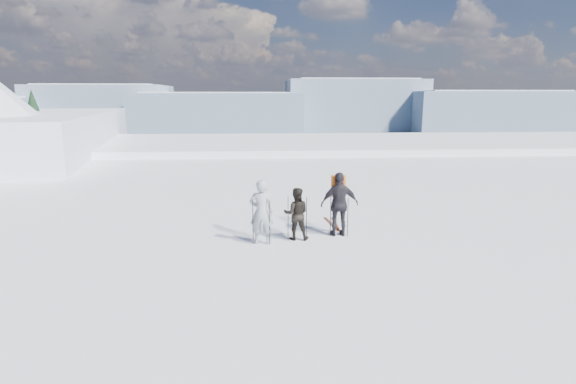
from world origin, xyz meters
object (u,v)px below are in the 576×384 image
object	(u,v)px
skier_grey	(261,212)
skis_loose	(334,224)
skier_pack	(340,204)
skier_dark	(296,214)

from	to	relation	value
skier_grey	skis_loose	world-z (taller)	skier_grey
skier_grey	skier_pack	size ratio (longest dim) A/B	0.96
skier_pack	skis_loose	distance (m)	1.59
skier_dark	skier_pack	world-z (taller)	skier_pack
skier_dark	skier_grey	bearing A→B (deg)	22.70
skier_grey	skier_pack	world-z (taller)	skier_pack
skier_grey	skier_dark	bearing A→B (deg)	-154.81
skier_grey	skis_loose	distance (m)	3.24
skier_pack	skis_loose	xyz separation A→B (m)	(0.05, 1.25, -0.99)
skier_dark	skier_pack	distance (m)	1.42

